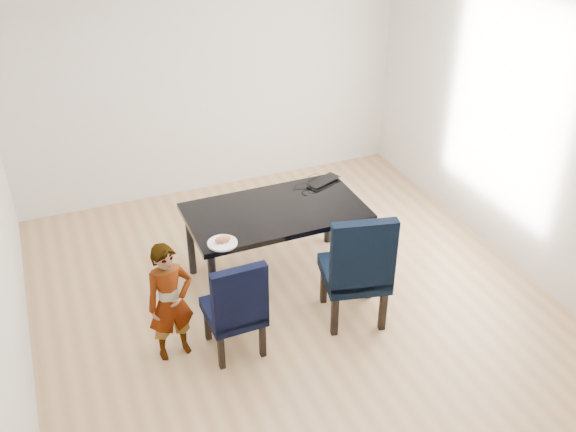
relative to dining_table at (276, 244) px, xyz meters
name	(u,v)px	position (x,y,z in m)	size (l,w,h in m)	color
floor	(296,307)	(0.00, -0.50, -0.38)	(4.50, 5.00, 0.01)	tan
wall_back	(208,77)	(0.00, 2.00, 0.98)	(4.50, 0.01, 2.70)	silver
wall_front	(501,396)	(0.00, -3.00, 0.98)	(4.50, 0.01, 2.70)	silver
wall_right	(526,130)	(2.25, -0.50, 0.98)	(0.01, 5.00, 2.70)	white
dining_table	(276,244)	(0.00, 0.00, 0.00)	(1.60, 0.90, 0.75)	black
chair_left	(233,303)	(-0.67, -0.78, 0.08)	(0.44, 0.46, 0.92)	black
chair_right	(355,264)	(0.41, -0.78, 0.18)	(0.53, 0.55, 1.10)	black
child	(170,302)	(-1.14, -0.65, 0.15)	(0.38, 0.25, 1.04)	#F04C14
plate	(222,243)	(-0.61, -0.35, 0.38)	(0.25, 0.25, 0.01)	white
sandwich	(223,239)	(-0.60, -0.34, 0.42)	(0.14, 0.07, 0.06)	#B66741
laptop	(320,179)	(0.60, 0.35, 0.39)	(0.35, 0.23, 0.03)	black
cable_tangle	(309,192)	(0.42, 0.18, 0.38)	(0.15, 0.15, 0.01)	black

